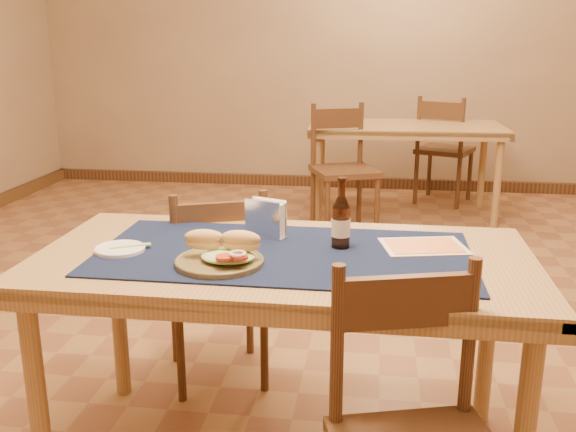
# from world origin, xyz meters

# --- Properties ---
(room) EXTENTS (6.04, 7.04, 2.84)m
(room) POSITION_xyz_m (0.00, 0.00, 1.40)
(room) COLOR olive
(room) RESTS_ON ground
(main_table) EXTENTS (1.60, 0.80, 0.75)m
(main_table) POSITION_xyz_m (0.00, -0.80, 0.67)
(main_table) COLOR #9F7E4B
(main_table) RESTS_ON ground
(placemat) EXTENTS (1.20, 0.60, 0.01)m
(placemat) POSITION_xyz_m (0.00, -0.80, 0.75)
(placemat) COLOR #0E1636
(placemat) RESTS_ON main_table
(baseboard) EXTENTS (6.00, 7.00, 0.10)m
(baseboard) POSITION_xyz_m (0.00, 0.00, 0.05)
(baseboard) COLOR #4D341B
(baseboard) RESTS_ON ground
(back_table) EXTENTS (1.57, 0.83, 0.75)m
(back_table) POSITION_xyz_m (0.51, 2.52, 0.67)
(back_table) COLOR #9F7E4B
(back_table) RESTS_ON ground
(chair_main_far) EXTENTS (0.52, 0.52, 0.86)m
(chair_main_far) POSITION_xyz_m (-0.35, -0.32, 0.45)
(chair_main_far) COLOR #4D341B
(chair_main_far) RESTS_ON ground
(chair_back_near) EXTENTS (0.57, 0.57, 0.95)m
(chair_back_near) POSITION_xyz_m (0.04, 1.98, 0.50)
(chair_back_near) COLOR #4D341B
(chair_back_near) RESTS_ON ground
(chair_back_far) EXTENTS (0.57, 0.57, 0.95)m
(chair_back_far) POSITION_xyz_m (0.87, 2.96, 0.49)
(chair_back_far) COLOR #4D341B
(chair_back_far) RESTS_ON ground
(sandwich_plate) EXTENTS (0.27, 0.27, 0.10)m
(sandwich_plate) POSITION_xyz_m (-0.17, -0.94, 0.78)
(sandwich_plate) COLOR brown
(sandwich_plate) RESTS_ON placemat
(side_plate) EXTENTS (0.16, 0.16, 0.01)m
(side_plate) POSITION_xyz_m (-0.53, -0.86, 0.76)
(side_plate) COLOR white
(side_plate) RESTS_ON placemat
(fork) EXTENTS (0.12, 0.08, 0.00)m
(fork) POSITION_xyz_m (-0.49, -0.84, 0.77)
(fork) COLOR #8CCB6F
(fork) RESTS_ON side_plate
(beer_bottle) EXTENTS (0.06, 0.06, 0.23)m
(beer_bottle) POSITION_xyz_m (0.18, -0.72, 0.84)
(beer_bottle) COLOR #4A210D
(beer_bottle) RESTS_ON placemat
(napkin_holder) EXTENTS (0.16, 0.11, 0.13)m
(napkin_holder) POSITION_xyz_m (-0.09, -0.64, 0.82)
(napkin_holder) COLOR silver
(napkin_holder) RESTS_ON placemat
(menu_card) EXTENTS (0.31, 0.25, 0.01)m
(menu_card) POSITION_xyz_m (0.45, -0.68, 0.76)
(menu_card) COLOR beige
(menu_card) RESTS_ON placemat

